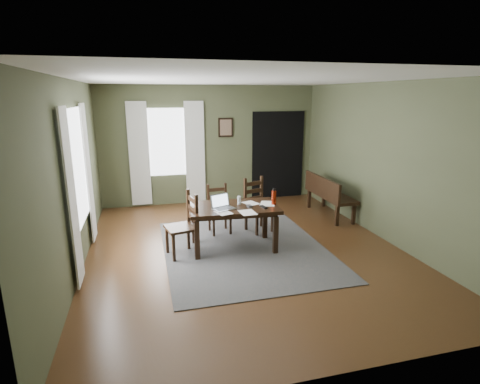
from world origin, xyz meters
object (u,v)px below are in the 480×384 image
object	(u,v)px
chair_end	(184,225)
chair_back_left	(219,210)
water_bottle	(274,197)
dining_table	(233,211)
laptop	(222,205)
bench	(327,193)
chair_back_right	(258,206)

from	to	relation	value
chair_end	chair_back_left	size ratio (longest dim) A/B	1.14
chair_back_left	water_bottle	bearing A→B (deg)	-53.88
dining_table	water_bottle	world-z (taller)	water_bottle
chair_end	laptop	bearing A→B (deg)	76.25
chair_end	laptop	world-z (taller)	chair_end
chair_back_left	bench	xyz separation A→B (m)	(2.39, 0.40, 0.06)
bench	laptop	size ratio (longest dim) A/B	3.68
chair_back_left	chair_end	bearing A→B (deg)	-134.26
bench	dining_table	bearing A→B (deg)	117.50
dining_table	chair_end	size ratio (longest dim) A/B	1.47
bench	chair_end	bearing A→B (deg)	112.17
dining_table	chair_end	world-z (taller)	chair_end
dining_table	water_bottle	xyz separation A→B (m)	(0.67, -0.07, 0.21)
chair_back_right	bench	distance (m)	1.75
dining_table	water_bottle	size ratio (longest dim) A/B	5.51
chair_back_right	laptop	bearing A→B (deg)	-154.65
chair_back_right	chair_back_left	bearing A→B (deg)	154.25
bench	water_bottle	bearing A→B (deg)	127.78
bench	chair_back_right	bearing A→B (deg)	106.42
dining_table	water_bottle	bearing A→B (deg)	-2.43
dining_table	laptop	xyz separation A→B (m)	(-0.20, -0.09, 0.15)
chair_back_right	laptop	world-z (taller)	chair_back_right
chair_end	chair_back_left	world-z (taller)	chair_end
chair_back_left	laptop	distance (m)	0.97
dining_table	chair_back_left	size ratio (longest dim) A/B	1.68
chair_back_left	laptop	xyz separation A→B (m)	(-0.12, -0.89, 0.35)
chair_back_left	laptop	bearing A→B (deg)	-102.15
chair_back_left	water_bottle	distance (m)	1.22
dining_table	bench	distance (m)	2.61
chair_back_right	water_bottle	bearing A→B (deg)	-105.86
chair_back_right	laptop	xyz separation A→B (m)	(-0.84, -0.80, 0.30)
chair_back_left	chair_back_right	world-z (taller)	chair_back_right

